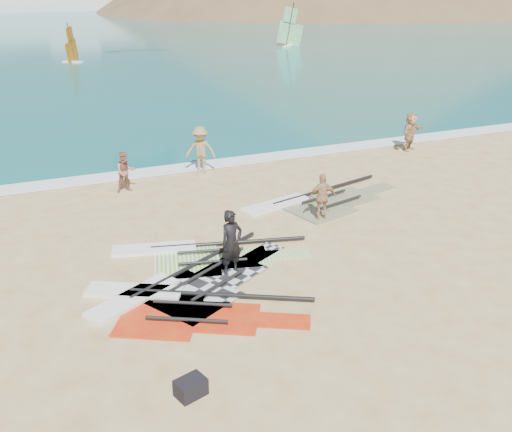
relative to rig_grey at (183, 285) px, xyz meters
name	(u,v)px	position (x,y,z in m)	size (l,w,h in m)	color
ground	(363,301)	(3.98, -2.48, -0.05)	(300.00, 300.00, 0.00)	#DDC281
sea	(33,16)	(3.98, 129.52, -0.05)	(300.00, 240.00, 0.06)	#0D615E
surf_line	(206,166)	(3.98, 9.82, -0.05)	(300.00, 1.20, 0.04)	white
headland_main	(363,9)	(88.98, 127.52, -0.05)	(143.00, 143.00, 45.00)	brown
headland_minor	(441,5)	(123.98, 137.52, -0.05)	(70.00, 70.00, 28.00)	brown
rig_grey	(183,285)	(0.00, 0.00, 0.00)	(6.13, 4.23, 0.20)	black
rig_green	(194,254)	(0.85, 1.67, 0.00)	(5.76, 2.96, 0.20)	#70BE20
rig_orange	(312,201)	(6.08, 4.08, 0.00)	(6.53, 3.39, 0.20)	orange
rig_red	(175,304)	(-0.46, -0.83, 0.00)	(5.35, 4.17, 0.20)	red
gear_bag_near	(191,387)	(-1.06, -4.14, 0.13)	(0.57, 0.42, 0.36)	black
person_wetsuit	(232,243)	(1.46, 0.18, 0.88)	(0.68, 0.45, 1.87)	black
beachgoer_left	(125,172)	(0.14, 7.96, 0.73)	(0.76, 0.59, 1.56)	#A25D4E
beachgoer_mid	(201,150)	(3.49, 9.02, 0.93)	(1.27, 0.73, 1.96)	#977850
beachgoer_back	(322,197)	(5.61, 2.55, 0.76)	(0.95, 0.40, 1.62)	tan
beachgoer_right	(410,131)	(13.58, 8.33, 0.86)	(1.69, 0.54, 1.83)	tan
windsurfer_centre	(72,50)	(2.70, 46.51, 1.09)	(2.04, 2.14, 3.75)	white
windsurfer_right	(290,34)	(28.40, 50.88, 1.36)	(2.57, 2.52, 5.03)	white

